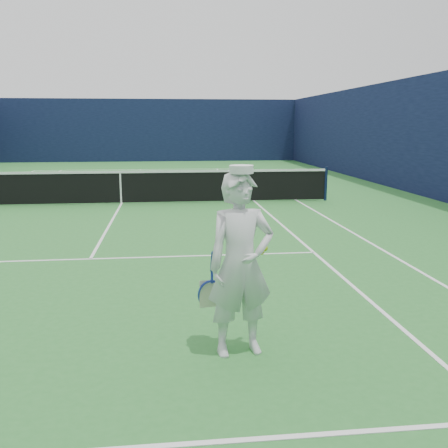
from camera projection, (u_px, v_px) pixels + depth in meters
name	position (u px, v px, depth m)	size (l,w,h in m)	color
ground	(121.00, 204.00, 15.17)	(80.00, 80.00, 0.00)	#2C742F
court_markings	(121.00, 204.00, 15.17)	(11.03, 23.83, 0.01)	white
windscreen_fence	(119.00, 137.00, 14.77)	(20.12, 36.12, 4.00)	#0E1534
tennis_net	(121.00, 186.00, 15.06)	(12.88, 0.09, 1.07)	#141E4C
tennis_player	(241.00, 264.00, 5.10)	(0.85, 0.57, 1.98)	silver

